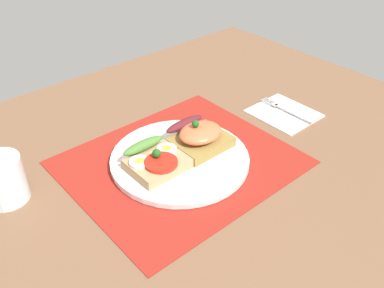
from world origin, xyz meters
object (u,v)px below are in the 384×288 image
object	(u,v)px
sandwich_egg_tomato	(156,161)
fork	(285,109)
sandwich_salmon	(199,136)
napkin	(284,113)
plate	(180,159)
drinking_glass	(3,180)

from	to	relation	value
sandwich_egg_tomato	fork	xyz separation A→B (cm)	(34.56, -1.44, -2.08)
sandwich_salmon	napkin	world-z (taller)	sandwich_salmon
plate	fork	distance (cm)	29.40
drinking_glass	sandwich_salmon	bearing A→B (deg)	-18.39
sandwich_egg_tomato	drinking_glass	world-z (taller)	drinking_glass
plate	fork	xyz separation A→B (cm)	(29.38, -1.18, -0.09)
sandwich_egg_tomato	sandwich_salmon	distance (cm)	10.31
plate	drinking_glass	world-z (taller)	drinking_glass
drinking_glass	fork	bearing A→B (deg)	-12.33
plate	drinking_glass	distance (cm)	30.44
sandwich_egg_tomato	fork	size ratio (longest dim) A/B	0.73
plate	sandwich_egg_tomato	distance (cm)	5.56
napkin	fork	xyz separation A→B (cm)	(0.70, 0.30, 0.46)
sandwich_egg_tomato	napkin	bearing A→B (deg)	-2.95
napkin	sandwich_egg_tomato	bearing A→B (deg)	177.05
plate	fork	world-z (taller)	plate
sandwich_egg_tomato	drinking_glass	bearing A→B (deg)	154.10
napkin	drinking_glass	bearing A→B (deg)	167.23
drinking_glass	napkin	bearing A→B (deg)	-12.77
plate	drinking_glass	xyz separation A→B (cm)	(-28.06, 11.37, 3.20)
sandwich_egg_tomato	sandwich_salmon	bearing A→B (deg)	0.44
drinking_glass	plate	bearing A→B (deg)	-22.06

